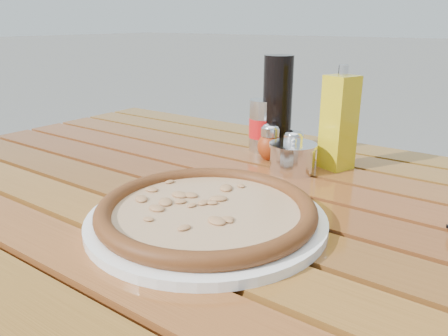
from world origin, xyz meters
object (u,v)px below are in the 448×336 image
Objects in this scene: oregano_shaker at (293,150)px; table at (218,223)px; dark_bottle at (277,105)px; plate at (207,219)px; olive_oil_cruet at (339,122)px; pepper_shaker at (270,143)px; pizza at (207,210)px; soda_can at (263,126)px; parmesan_tin at (292,157)px.

table is at bearing -109.91° from oregano_shaker.
table is at bearing -84.92° from dark_bottle.
dark_bottle is at bearing 104.56° from plate.
olive_oil_cruet is (0.16, -0.03, -0.01)m from dark_bottle.
plate is 0.35m from pepper_shaker.
pepper_shaker is (-0.00, 0.20, 0.11)m from table.
pepper_shaker reaches higher than pizza.
dark_bottle reaches higher than soda_can.
olive_oil_cruet is (0.14, 0.03, 0.06)m from pepper_shaker.
plate is 0.31m from oregano_shaker.
dark_bottle is (-0.10, 0.39, 0.10)m from plate.
pepper_shaker is 1.00× the size of oregano_shaker.
pizza is 1.96× the size of olive_oil_cruet.
pepper_shaker is 0.09m from parmesan_tin.
table is 3.89× the size of plate.
pizza is (0.00, 0.00, 0.02)m from plate.
olive_oil_cruet reaches higher than pizza.
soda_can reaches higher than parmesan_tin.
soda_can reaches higher than pizza.
oregano_shaker is at bearing -44.28° from dark_bottle.
olive_oil_cruet is at bearing 51.20° from parmesan_tin.
oregano_shaker is at bearing -141.80° from olive_oil_cruet.
dark_bottle is 0.06m from soda_can.
plate is at bearing -75.44° from dark_bottle.
plate is 0.42m from dark_bottle.
table is at bearing 120.36° from pizza.
pizza is 0.31m from oregano_shaker.
dark_bottle is 0.16m from olive_oil_cruet.
pepper_shaker is at bearing 104.13° from plate.
pepper_shaker and oregano_shaker have the same top height.
oregano_shaker is 0.68× the size of soda_can.
plate is 3.40× the size of parmesan_tin.
olive_oil_cruet reaches higher than pepper_shaker.
parmesan_tin is (0.01, -0.02, -0.01)m from oregano_shaker.
pepper_shaker is at bearing -73.11° from dark_bottle.
table is 0.32m from olive_oil_cruet.
pizza reaches higher than table.
plate is 1.64× the size of dark_bottle.
parmesan_tin reaches higher than pizza.
table is 0.19m from pizza.
table is at bearing 120.36° from plate.
plate is at bearing -87.02° from oregano_shaker.
soda_can is at bearing 146.61° from oregano_shaker.
soda_can is (-0.03, -0.01, -0.05)m from dark_bottle.
oregano_shaker reaches higher than pizza.
parmesan_tin reaches higher than plate.
table is 0.23m from pepper_shaker.
soda_can is (-0.13, 0.39, 0.04)m from pizza.
pepper_shaker reaches higher than plate.
pepper_shaker is (-0.08, 0.33, 0.03)m from plate.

